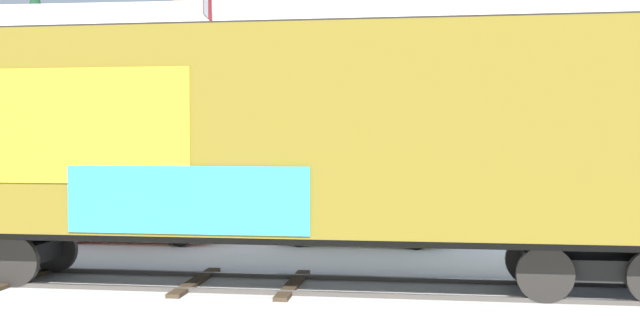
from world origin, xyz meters
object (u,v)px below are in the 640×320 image
(parked_car_red, at_px, (133,208))
(flagpole, at_px, (210,61))
(freight_car, at_px, (274,136))
(parked_car_tan, at_px, (359,213))

(parked_car_red, bearing_deg, flagpole, 81.39)
(freight_car, distance_m, flagpole, 11.41)
(freight_car, relative_size, parked_car_tan, 3.56)
(flagpole, xyz_separation_m, parked_car_tan, (5.13, -4.88, -4.44))
(flagpole, distance_m, parked_car_tan, 8.36)
(parked_car_red, xyz_separation_m, parked_car_tan, (5.89, 0.16, -0.08))
(freight_car, bearing_deg, parked_car_red, 130.71)
(flagpole, xyz_separation_m, parked_car_red, (-0.76, -5.04, -4.36))
(freight_car, xyz_separation_m, parked_car_red, (-4.64, 5.39, -1.84))
(flagpole, bearing_deg, parked_car_tan, -43.60)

